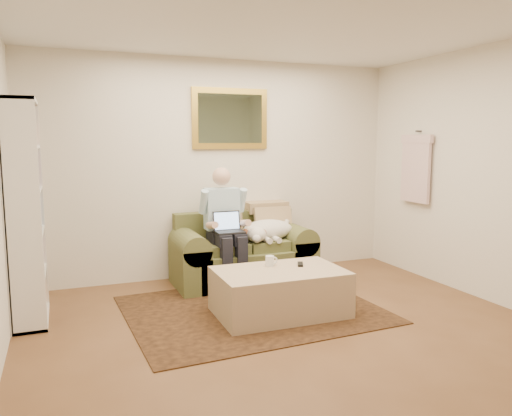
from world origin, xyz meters
TOP-DOWN VIEW (x-y plane):
  - room_shell at (0.00, 0.35)m, footprint 4.51×5.00m
  - rug at (-0.11, 1.10)m, footprint 2.44×1.99m
  - sofa at (0.14, 2.06)m, footprint 1.59×0.81m
  - seated_man at (-0.10, 1.92)m, footprint 0.53×0.75m
  - laptop at (-0.10, 1.85)m, footprint 0.31×0.24m
  - sleeping_dog at (0.42, 1.98)m, footprint 0.66×0.41m
  - ottoman at (0.08, 0.88)m, footprint 1.20×0.77m
  - coffee_mug at (0.05, 1.05)m, footprint 0.08×0.08m
  - tv_remote at (0.34, 0.97)m, footprint 0.11×0.16m
  - bookshelf at (-2.10, 1.60)m, footprint 0.28×0.80m
  - wall_mirror at (0.14, 2.47)m, footprint 0.94×0.04m
  - hanging_shirt at (2.19, 1.60)m, footprint 0.06×0.52m

SIDE VIEW (x-z plane):
  - rug at x=-0.11m, z-range 0.00..0.01m
  - ottoman at x=0.08m, z-range 0.00..0.43m
  - sofa at x=0.14m, z-range -0.20..0.75m
  - tv_remote at x=0.34m, z-range 0.43..0.45m
  - coffee_mug at x=0.05m, z-range 0.43..0.53m
  - sleeping_dog at x=0.42m, z-range 0.49..0.73m
  - seated_man at x=-0.10m, z-range 0.00..1.34m
  - laptop at x=-0.10m, z-range 0.59..0.82m
  - bookshelf at x=-2.10m, z-range 0.00..2.00m
  - room_shell at x=0.00m, z-range 0.00..2.61m
  - hanging_shirt at x=2.19m, z-range 0.90..1.80m
  - wall_mirror at x=0.14m, z-range 1.54..2.26m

